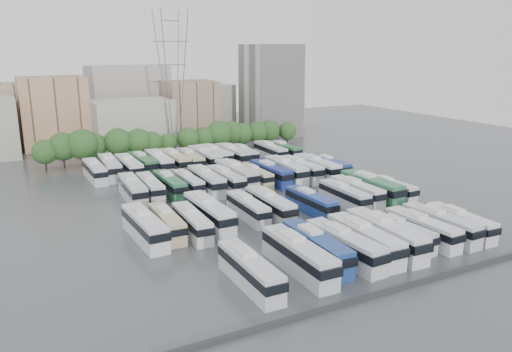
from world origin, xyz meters
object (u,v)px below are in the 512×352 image
bus_r0_s9 (400,232)px  bus_r3_s0 (95,171)px  bus_r2_s10 (286,170)px  bus_r3_s6 (190,160)px  bus_r2_s9 (271,173)px  bus_r3_s1 (110,167)px  bus_r1_s3 (209,213)px  bus_r3_s12 (270,151)px  bus_r0_s12 (460,222)px  bus_r0_s8 (385,234)px  bus_r1_s13 (390,188)px  bus_r2_s6 (226,180)px  bus_r0_s5 (316,247)px  bus_r1_s10 (344,195)px  bus_r2_s8 (255,176)px  bus_r0_s4 (299,255)px  bus_r2_s5 (206,181)px  bus_r2_s11 (300,169)px  bus_r0_s7 (364,240)px  bus_r0_s6 (344,245)px  bus_r0_s10 (422,229)px  bus_r3_s2 (129,167)px  bus_r1_s1 (167,223)px  bus_r3_s5 (175,161)px  bus_r1_s2 (192,222)px  bus_r1_s8 (311,202)px  bus_r3_s13 (283,150)px  bus_r1_s5 (248,208)px  bus_r3_s10 (244,154)px  apartment_tower (271,91)px  bus_r2_s2 (150,187)px  bus_r1_s12 (371,187)px  bus_r3_s9 (233,155)px  bus_r2_s12 (317,167)px  bus_r2_s7 (236,174)px  bus_r1_s0 (145,226)px  bus_r2_s3 (170,185)px  bus_r2_s13 (330,166)px  electricity_pylon (172,75)px  bus_r0_s11 (440,224)px  bus_r3_s8 (215,155)px  bus_r1_s6 (270,205)px  bus_r2_s4 (188,183)px  bus_r2_s1 (133,189)px

bus_r0_s9 → bus_r3_s0: bearing=116.8°
bus_r2_s10 → bus_r3_s6: 21.94m
bus_r2_s9 → bus_r3_s1: size_ratio=0.94×
bus_r1_s3 → bus_r3_s12: size_ratio=1.06×
bus_r1_s3 → bus_r0_s12: bearing=-33.8°
bus_r0_s8 → bus_r1_s13: 23.67m
bus_r2_s6 → bus_r0_s5: bearing=-96.2°
bus_r1_s10 → bus_r2_s8: (-6.74, 18.58, -0.09)m
bus_r0_s4 → bus_r2_s5: (3.15, 35.90, -0.02)m
bus_r1_s3 → bus_r1_s13: (32.96, -1.42, -0.33)m
bus_r2_s11 → bus_r3_s6: size_ratio=1.00×
bus_r0_s7 → bus_r2_s9: size_ratio=1.04×
bus_r0_s6 → bus_r0_s10: 13.03m
bus_r3_s2 → bus_r1_s1: bearing=-95.8°
bus_r2_s9 → bus_r3_s5: bearing=124.6°
bus_r1_s2 → bus_r1_s8: (19.74, 0.07, -0.01)m
bus_r3_s2 → bus_r3_s13: bearing=0.5°
bus_r1_s5 → bus_r3_s10: size_ratio=0.98×
apartment_tower → bus_r2_s8: 55.54m
bus_r2_s2 → bus_r1_s12: bearing=-27.0°
bus_r0_s10 → bus_r3_s9: (-3.04, 53.26, 0.23)m
bus_r0_s6 → bus_r3_s5: bus_r3_s5 is taller
bus_r2_s2 → bus_r2_s12: size_ratio=0.88×
bus_r0_s8 → bus_r0_s9: (3.07, 0.56, -0.39)m
bus_r0_s4 → bus_r0_s7: 9.99m
bus_r0_s12 → bus_r2_s7: 40.94m
bus_r1_s0 → bus_r3_s13: (42.80, 35.73, -0.14)m
bus_r2_s3 → bus_r2_s10: 23.30m
bus_r1_s2 → bus_r2_s13: 40.91m
apartment_tower → electricity_pylon: bearing=-166.0°
bus_r0_s10 → bus_r2_s3: bearing=120.9°
bus_r0_s11 → bus_r3_s8: size_ratio=0.93×
bus_r0_s7 → bus_r1_s3: bus_r1_s3 is taller
bus_r3_s0 → bus_r3_s12: size_ratio=0.97×
apartment_tower → bus_r3_s0: 63.43m
bus_r3_s12 → bus_r1_s6: bearing=-117.7°
bus_r0_s9 → bus_r2_s4: bearing=111.6°
bus_r3_s10 → bus_r0_s12: bearing=-80.9°
bus_r3_s1 → bus_r3_s2: bearing=-24.8°
bus_r0_s4 → bus_r2_s7: 38.45m
bus_r2_s1 → bus_r3_s13: bearing=25.3°
bus_r2_s6 → bus_r3_s1: 25.56m
bus_r0_s10 → bus_r1_s5: 25.10m
bus_r1_s2 → bus_r3_s12: bearing=50.1°
bus_r0_s8 → bus_r2_s12: (13.13, 34.65, -0.03)m
bus_r2_s5 → bus_r3_s12: (23.08, 17.72, -0.10)m
bus_r0_s5 → bus_r2_s4: bearing=97.5°
bus_r2_s3 → bus_r2_s13: 33.31m
bus_r1_s1 → bus_r3_s8: 43.09m
bus_r2_s11 → bus_r3_s0: bus_r2_s11 is taller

